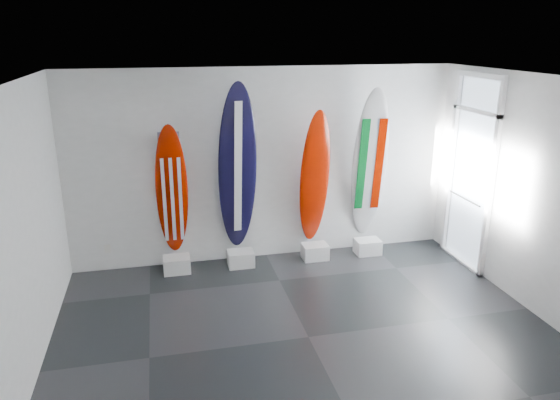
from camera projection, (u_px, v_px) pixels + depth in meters
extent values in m
plane|color=black|center=(309.00, 337.00, 6.28)|extent=(6.00, 6.00, 0.00)
plane|color=white|center=(313.00, 81.00, 5.36)|extent=(6.00, 6.00, 0.00)
plane|color=silver|center=(265.00, 166.00, 8.14)|extent=(6.00, 0.00, 6.00)
plane|color=silver|center=(416.00, 343.00, 3.50)|extent=(6.00, 0.00, 6.00)
plane|color=silver|center=(18.00, 242.00, 5.17)|extent=(0.00, 5.00, 5.00)
plane|color=silver|center=(545.00, 200.00, 6.47)|extent=(0.00, 5.00, 5.00)
cube|color=white|center=(177.00, 265.00, 7.95)|extent=(0.40, 0.30, 0.24)
ellipsoid|color=#8C1100|center=(172.00, 191.00, 7.70)|extent=(0.46, 0.42, 2.04)
cube|color=white|center=(241.00, 259.00, 8.16)|extent=(0.40, 0.30, 0.24)
ellipsoid|color=black|center=(238.00, 169.00, 7.82)|extent=(0.62, 0.44, 2.60)
cube|color=white|center=(315.00, 252.00, 8.42)|extent=(0.40, 0.30, 0.24)
ellipsoid|color=#8C1100|center=(315.00, 178.00, 8.15)|extent=(0.53, 0.42, 2.16)
cube|color=white|center=(368.00, 247.00, 8.62)|extent=(0.40, 0.30, 0.24)
ellipsoid|color=silver|center=(370.00, 165.00, 8.30)|extent=(0.61, 0.54, 2.48)
cube|color=silver|center=(108.00, 249.00, 7.94)|extent=(0.09, 0.02, 0.13)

